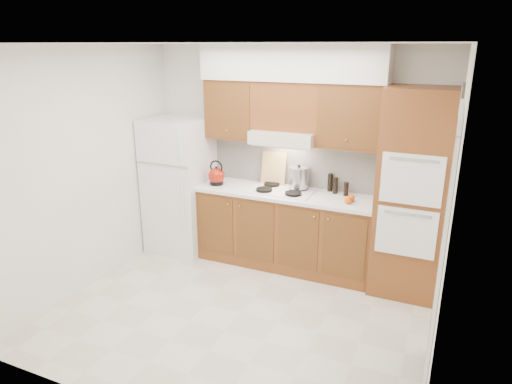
% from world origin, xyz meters
% --- Properties ---
extents(floor, '(3.60, 3.60, 0.00)m').
position_xyz_m(floor, '(0.00, 0.00, 0.00)').
color(floor, beige).
rests_on(floor, ground).
extents(ceiling, '(3.60, 3.60, 0.00)m').
position_xyz_m(ceiling, '(0.00, 0.00, 2.60)').
color(ceiling, white).
rests_on(ceiling, wall_back).
extents(wall_back, '(3.60, 0.02, 2.60)m').
position_xyz_m(wall_back, '(0.00, 1.50, 1.30)').
color(wall_back, white).
rests_on(wall_back, floor).
extents(wall_left, '(0.02, 3.00, 2.60)m').
position_xyz_m(wall_left, '(-1.80, 0.00, 1.30)').
color(wall_left, white).
rests_on(wall_left, floor).
extents(wall_right, '(0.02, 3.00, 2.60)m').
position_xyz_m(wall_right, '(1.80, 0.00, 1.30)').
color(wall_right, white).
rests_on(wall_right, floor).
extents(fridge, '(0.75, 0.72, 1.72)m').
position_xyz_m(fridge, '(-1.41, 1.14, 0.86)').
color(fridge, white).
rests_on(fridge, floor).
extents(base_cabinets, '(2.11, 0.60, 0.90)m').
position_xyz_m(base_cabinets, '(0.02, 1.20, 0.45)').
color(base_cabinets, brown).
rests_on(base_cabinets, floor).
extents(countertop, '(2.13, 0.62, 0.04)m').
position_xyz_m(countertop, '(0.03, 1.19, 0.92)').
color(countertop, white).
rests_on(countertop, base_cabinets).
extents(backsplash, '(2.11, 0.03, 0.56)m').
position_xyz_m(backsplash, '(0.02, 1.49, 1.22)').
color(backsplash, white).
rests_on(backsplash, countertop).
extents(oven_cabinet, '(0.70, 0.65, 2.20)m').
position_xyz_m(oven_cabinet, '(1.44, 1.18, 1.10)').
color(oven_cabinet, brown).
rests_on(oven_cabinet, floor).
extents(upper_cab_left, '(0.63, 0.33, 0.70)m').
position_xyz_m(upper_cab_left, '(-0.71, 1.33, 1.85)').
color(upper_cab_left, brown).
rests_on(upper_cab_left, wall_back).
extents(upper_cab_right, '(0.73, 0.33, 0.70)m').
position_xyz_m(upper_cab_right, '(0.72, 1.33, 1.85)').
color(upper_cab_right, brown).
rests_on(upper_cab_right, wall_back).
extents(range_hood, '(0.75, 0.45, 0.15)m').
position_xyz_m(range_hood, '(-0.02, 1.27, 1.57)').
color(range_hood, silver).
rests_on(range_hood, wall_back).
extents(upper_cab_over_hood, '(0.75, 0.33, 0.55)m').
position_xyz_m(upper_cab_over_hood, '(-0.02, 1.33, 1.92)').
color(upper_cab_over_hood, brown).
rests_on(upper_cab_over_hood, range_hood).
extents(soffit, '(2.13, 0.36, 0.40)m').
position_xyz_m(soffit, '(0.03, 1.32, 2.40)').
color(soffit, silver).
rests_on(soffit, wall_back).
extents(cooktop, '(0.74, 0.50, 0.01)m').
position_xyz_m(cooktop, '(-0.02, 1.21, 0.95)').
color(cooktop, white).
rests_on(cooktop, countertop).
extents(doorway, '(0.02, 0.90, 2.10)m').
position_xyz_m(doorway, '(1.79, -0.35, 1.05)').
color(doorway, black).
rests_on(doorway, floor).
extents(wall_clock, '(0.02, 0.30, 0.30)m').
position_xyz_m(wall_clock, '(1.79, 0.55, 2.15)').
color(wall_clock, '#3F3833').
rests_on(wall_clock, wall_right).
extents(kettle, '(0.22, 0.22, 0.20)m').
position_xyz_m(kettle, '(-0.86, 1.12, 1.05)').
color(kettle, maroon).
rests_on(kettle, countertop).
extents(cutting_board, '(0.31, 0.12, 0.41)m').
position_xyz_m(cutting_board, '(-0.22, 1.42, 1.14)').
color(cutting_board, tan).
rests_on(cutting_board, countertop).
extents(stock_pot, '(0.28, 0.28, 0.24)m').
position_xyz_m(stock_pot, '(0.14, 1.33, 1.09)').
color(stock_pot, '#ABACB0').
rests_on(stock_pot, cooktop).
extents(condiment_a, '(0.08, 0.08, 0.21)m').
position_xyz_m(condiment_a, '(0.49, 1.43, 1.05)').
color(condiment_a, black).
rests_on(condiment_a, countertop).
extents(condiment_b, '(0.08, 0.08, 0.19)m').
position_xyz_m(condiment_b, '(0.57, 1.37, 1.04)').
color(condiment_b, black).
rests_on(condiment_b, countertop).
extents(condiment_c, '(0.06, 0.06, 0.16)m').
position_xyz_m(condiment_c, '(0.71, 1.33, 1.02)').
color(condiment_c, black).
rests_on(condiment_c, countertop).
extents(orange_near, '(0.09, 0.09, 0.08)m').
position_xyz_m(orange_near, '(0.81, 1.16, 0.98)').
color(orange_near, '#F1490C').
rests_on(orange_near, countertop).
extents(orange_far, '(0.11, 0.11, 0.09)m').
position_xyz_m(orange_far, '(0.79, 1.07, 0.98)').
color(orange_far, '#FF510D').
rests_on(orange_far, countertop).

